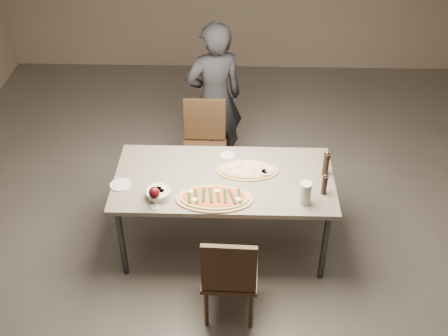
{
  "coord_description": "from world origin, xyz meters",
  "views": [
    {
      "loc": [
        0.1,
        -3.62,
        3.57
      ],
      "look_at": [
        0.0,
        0.0,
        0.85
      ],
      "focal_mm": 45.0,
      "sensor_mm": 36.0,
      "label": 1
    }
  ],
  "objects_px": {
    "chair_near": "(230,274)",
    "diner": "(214,99)",
    "bread_basket": "(158,193)",
    "carafe": "(305,193)",
    "zucchini_pizza": "(214,198)",
    "pepper_mill_left": "(324,185)",
    "dining_table": "(224,183)",
    "chair_far": "(204,140)",
    "ham_pizza": "(247,170)"
  },
  "relations": [
    {
      "from": "dining_table",
      "to": "chair_near",
      "type": "bearing_deg",
      "value": -85.47
    },
    {
      "from": "dining_table",
      "to": "pepper_mill_left",
      "type": "relative_size",
      "value": 9.49
    },
    {
      "from": "chair_near",
      "to": "zucchini_pizza",
      "type": "bearing_deg",
      "value": 106.15
    },
    {
      "from": "diner",
      "to": "bread_basket",
      "type": "bearing_deg",
      "value": 54.8
    },
    {
      "from": "zucchini_pizza",
      "to": "chair_far",
      "type": "height_order",
      "value": "chair_far"
    },
    {
      "from": "pepper_mill_left",
      "to": "bread_basket",
      "type": "bearing_deg",
      "value": -176.51
    },
    {
      "from": "bread_basket",
      "to": "chair_near",
      "type": "distance_m",
      "value": 0.85
    },
    {
      "from": "dining_table",
      "to": "chair_far",
      "type": "relative_size",
      "value": 2.01
    },
    {
      "from": "pepper_mill_left",
      "to": "chair_near",
      "type": "bearing_deg",
      "value": -139.34
    },
    {
      "from": "chair_near",
      "to": "chair_far",
      "type": "distance_m",
      "value": 1.73
    },
    {
      "from": "bread_basket",
      "to": "chair_near",
      "type": "bearing_deg",
      "value": -43.64
    },
    {
      "from": "ham_pizza",
      "to": "chair_near",
      "type": "height_order",
      "value": "chair_near"
    },
    {
      "from": "carafe",
      "to": "chair_far",
      "type": "distance_m",
      "value": 1.51
    },
    {
      "from": "chair_near",
      "to": "dining_table",
      "type": "bearing_deg",
      "value": 96.5
    },
    {
      "from": "ham_pizza",
      "to": "chair_far",
      "type": "distance_m",
      "value": 0.95
    },
    {
      "from": "carafe",
      "to": "diner",
      "type": "height_order",
      "value": "diner"
    },
    {
      "from": "bread_basket",
      "to": "diner",
      "type": "height_order",
      "value": "diner"
    },
    {
      "from": "dining_table",
      "to": "pepper_mill_left",
      "type": "xyz_separation_m",
      "value": [
        0.79,
        -0.18,
        0.15
      ]
    },
    {
      "from": "chair_far",
      "to": "diner",
      "type": "relative_size",
      "value": 0.56
    },
    {
      "from": "diner",
      "to": "ham_pizza",
      "type": "bearing_deg",
      "value": 85.38
    },
    {
      "from": "bread_basket",
      "to": "chair_near",
      "type": "height_order",
      "value": "chair_near"
    },
    {
      "from": "dining_table",
      "to": "zucchini_pizza",
      "type": "height_order",
      "value": "zucchini_pizza"
    },
    {
      "from": "dining_table",
      "to": "carafe",
      "type": "bearing_deg",
      "value": -25.47
    },
    {
      "from": "zucchini_pizza",
      "to": "chair_far",
      "type": "distance_m",
      "value": 1.22
    },
    {
      "from": "dining_table",
      "to": "zucchini_pizza",
      "type": "xyz_separation_m",
      "value": [
        -0.07,
        -0.28,
        0.07
      ]
    },
    {
      "from": "pepper_mill_left",
      "to": "diner",
      "type": "xyz_separation_m",
      "value": [
        -0.92,
        1.38,
        -0.04
      ]
    },
    {
      "from": "carafe",
      "to": "bread_basket",
      "type": "bearing_deg",
      "value": 177.94
    },
    {
      "from": "ham_pizza",
      "to": "carafe",
      "type": "distance_m",
      "value": 0.59
    },
    {
      "from": "zucchini_pizza",
      "to": "carafe",
      "type": "xyz_separation_m",
      "value": [
        0.7,
        -0.02,
        0.08
      ]
    },
    {
      "from": "pepper_mill_left",
      "to": "ham_pizza",
      "type": "bearing_deg",
      "value": 155.8
    },
    {
      "from": "zucchini_pizza",
      "to": "diner",
      "type": "height_order",
      "value": "diner"
    },
    {
      "from": "carafe",
      "to": "zucchini_pizza",
      "type": "bearing_deg",
      "value": 178.36
    },
    {
      "from": "carafe",
      "to": "diner",
      "type": "relative_size",
      "value": 0.12
    },
    {
      "from": "dining_table",
      "to": "diner",
      "type": "distance_m",
      "value": 1.21
    },
    {
      "from": "carafe",
      "to": "chair_near",
      "type": "xyz_separation_m",
      "value": [
        -0.57,
        -0.5,
        -0.36
      ]
    },
    {
      "from": "ham_pizza",
      "to": "diner",
      "type": "xyz_separation_m",
      "value": [
        -0.32,
        1.11,
        0.03
      ]
    },
    {
      "from": "chair_near",
      "to": "carafe",
      "type": "bearing_deg",
      "value": 43.66
    },
    {
      "from": "bread_basket",
      "to": "chair_far",
      "type": "relative_size",
      "value": 0.22
    },
    {
      "from": "carafe",
      "to": "chair_near",
      "type": "distance_m",
      "value": 0.84
    },
    {
      "from": "ham_pizza",
      "to": "pepper_mill_left",
      "type": "relative_size",
      "value": 2.71
    },
    {
      "from": "ham_pizza",
      "to": "diner",
      "type": "relative_size",
      "value": 0.32
    },
    {
      "from": "ham_pizza",
      "to": "chair_far",
      "type": "bearing_deg",
      "value": 92.53
    },
    {
      "from": "chair_near",
      "to": "diner",
      "type": "distance_m",
      "value": 2.04
    },
    {
      "from": "carafe",
      "to": "chair_near",
      "type": "bearing_deg",
      "value": -138.3
    },
    {
      "from": "dining_table",
      "to": "diner",
      "type": "bearing_deg",
      "value": 96.1
    },
    {
      "from": "carafe",
      "to": "diner",
      "type": "bearing_deg",
      "value": 116.8
    },
    {
      "from": "dining_table",
      "to": "carafe",
      "type": "distance_m",
      "value": 0.71
    },
    {
      "from": "dining_table",
      "to": "ham_pizza",
      "type": "distance_m",
      "value": 0.22
    },
    {
      "from": "dining_table",
      "to": "diner",
      "type": "xyz_separation_m",
      "value": [
        -0.13,
        1.2,
        0.1
      ]
    },
    {
      "from": "ham_pizza",
      "to": "bread_basket",
      "type": "xyz_separation_m",
      "value": [
        -0.7,
        -0.35,
        0.03
      ]
    }
  ]
}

